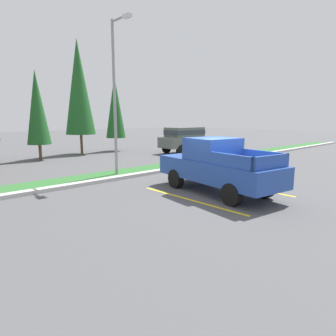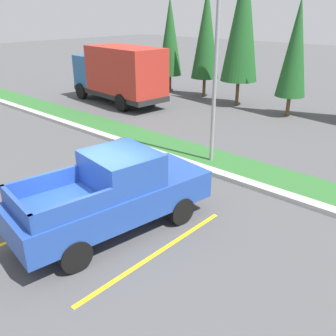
{
  "view_description": "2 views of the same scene",
  "coord_description": "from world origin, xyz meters",
  "px_view_note": "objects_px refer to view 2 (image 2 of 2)",
  "views": [
    {
      "loc": [
        -8.62,
        -6.45,
        2.86
      ],
      "look_at": [
        -0.32,
        2.47,
        0.76
      ],
      "focal_mm": 31.15,
      "sensor_mm": 36.0,
      "label": 1
    },
    {
      "loc": [
        6.92,
        -4.95,
        5.35
      ],
      "look_at": [
        0.07,
        2.63,
        0.97
      ],
      "focal_mm": 39.54,
      "sensor_mm": 36.0,
      "label": 2
    }
  ],
  "objects_px": {
    "street_light": "(214,46)",
    "cypress_tree_left_inner": "(206,33)",
    "cypress_tree_right_inner": "(296,48)",
    "cypress_tree_center": "(243,20)",
    "pickup_truck_main": "(115,194)",
    "cargo_truck_distant": "(119,73)",
    "cypress_tree_leftmost": "(170,37)"
  },
  "relations": [
    {
      "from": "street_light",
      "to": "cypress_tree_leftmost",
      "type": "bearing_deg",
      "value": 138.05
    },
    {
      "from": "pickup_truck_main",
      "to": "cypress_tree_center",
      "type": "relative_size",
      "value": 0.66
    },
    {
      "from": "cypress_tree_leftmost",
      "to": "cypress_tree_center",
      "type": "xyz_separation_m",
      "value": [
        5.88,
        -0.49,
        1.16
      ]
    },
    {
      "from": "cypress_tree_leftmost",
      "to": "cypress_tree_left_inner",
      "type": "bearing_deg",
      "value": 3.41
    },
    {
      "from": "street_light",
      "to": "cypress_tree_left_inner",
      "type": "distance_m",
      "value": 11.72
    },
    {
      "from": "cargo_truck_distant",
      "to": "cypress_tree_center",
      "type": "height_order",
      "value": "cypress_tree_center"
    },
    {
      "from": "pickup_truck_main",
      "to": "cargo_truck_distant",
      "type": "height_order",
      "value": "cargo_truck_distant"
    },
    {
      "from": "cypress_tree_right_inner",
      "to": "street_light",
      "type": "bearing_deg",
      "value": -84.34
    },
    {
      "from": "cypress_tree_center",
      "to": "cypress_tree_right_inner",
      "type": "bearing_deg",
      "value": -4.14
    },
    {
      "from": "pickup_truck_main",
      "to": "cypress_tree_left_inner",
      "type": "height_order",
      "value": "cypress_tree_left_inner"
    },
    {
      "from": "cypress_tree_center",
      "to": "cypress_tree_right_inner",
      "type": "xyz_separation_m",
      "value": [
        3.39,
        -0.25,
        -1.29
      ]
    },
    {
      "from": "pickup_truck_main",
      "to": "street_light",
      "type": "bearing_deg",
      "value": 99.96
    },
    {
      "from": "pickup_truck_main",
      "to": "cargo_truck_distant",
      "type": "distance_m",
      "value": 14.41
    },
    {
      "from": "street_light",
      "to": "cypress_tree_left_inner",
      "type": "height_order",
      "value": "street_light"
    },
    {
      "from": "cypress_tree_left_inner",
      "to": "cypress_tree_right_inner",
      "type": "height_order",
      "value": "cypress_tree_left_inner"
    },
    {
      "from": "street_light",
      "to": "cypress_tree_left_inner",
      "type": "bearing_deg",
      "value": 127.92
    },
    {
      "from": "street_light",
      "to": "cypress_tree_center",
      "type": "height_order",
      "value": "cypress_tree_center"
    },
    {
      "from": "cypress_tree_left_inner",
      "to": "cypress_tree_center",
      "type": "bearing_deg",
      "value": -12.5
    },
    {
      "from": "cypress_tree_left_inner",
      "to": "cargo_truck_distant",
      "type": "bearing_deg",
      "value": -117.16
    },
    {
      "from": "street_light",
      "to": "cypress_tree_center",
      "type": "relative_size",
      "value": 0.9
    },
    {
      "from": "pickup_truck_main",
      "to": "cypress_tree_left_inner",
      "type": "distance_m",
      "value": 17.01
    },
    {
      "from": "street_light",
      "to": "cypress_tree_right_inner",
      "type": "height_order",
      "value": "street_light"
    },
    {
      "from": "pickup_truck_main",
      "to": "cypress_tree_right_inner",
      "type": "distance_m",
      "value": 14.07
    },
    {
      "from": "cargo_truck_distant",
      "to": "cypress_tree_left_inner",
      "type": "relative_size",
      "value": 1.03
    },
    {
      "from": "cargo_truck_distant",
      "to": "cypress_tree_leftmost",
      "type": "bearing_deg",
      "value": 93.3
    },
    {
      "from": "pickup_truck_main",
      "to": "street_light",
      "type": "distance_m",
      "value": 6.34
    },
    {
      "from": "cargo_truck_distant",
      "to": "cypress_tree_leftmost",
      "type": "xyz_separation_m",
      "value": [
        -0.28,
        4.91,
        1.82
      ]
    },
    {
      "from": "pickup_truck_main",
      "to": "cypress_tree_right_inner",
      "type": "bearing_deg",
      "value": 97.36
    },
    {
      "from": "street_light",
      "to": "cypress_tree_center",
      "type": "xyz_separation_m",
      "value": [
        -4.22,
        8.58,
        0.59
      ]
    },
    {
      "from": "street_light",
      "to": "cypress_tree_center",
      "type": "distance_m",
      "value": 9.58
    },
    {
      "from": "cypress_tree_leftmost",
      "to": "cypress_tree_right_inner",
      "type": "bearing_deg",
      "value": -4.53
    },
    {
      "from": "cypress_tree_leftmost",
      "to": "pickup_truck_main",
      "type": "bearing_deg",
      "value": -52.65
    }
  ]
}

